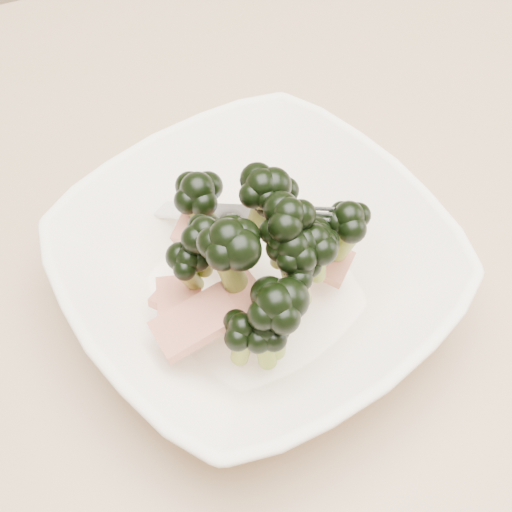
% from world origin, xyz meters
% --- Properties ---
extents(ground, '(4.00, 4.00, 0.00)m').
position_xyz_m(ground, '(0.00, 0.00, 0.00)').
color(ground, tan).
rests_on(ground, ground).
extents(dining_table, '(1.20, 0.80, 0.75)m').
position_xyz_m(dining_table, '(0.00, 0.00, 0.65)').
color(dining_table, tan).
rests_on(dining_table, ground).
extents(broccoli_dish, '(0.32, 0.32, 0.12)m').
position_xyz_m(broccoli_dish, '(-0.07, -0.02, 0.79)').
color(broccoli_dish, white).
rests_on(broccoli_dish, dining_table).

